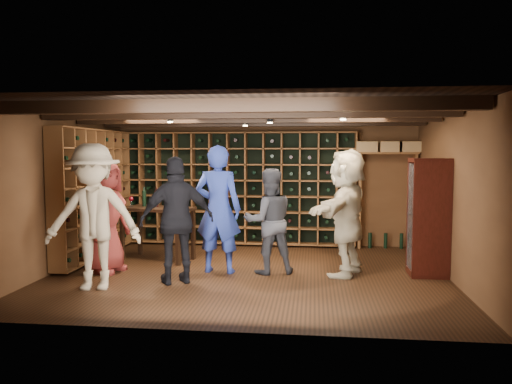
# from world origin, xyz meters

# --- Properties ---
(ground) EXTENTS (6.00, 6.00, 0.00)m
(ground) POSITION_xyz_m (0.00, 0.00, 0.00)
(ground) COLOR black
(ground) RESTS_ON ground
(room_shell) EXTENTS (6.00, 6.00, 6.00)m
(room_shell) POSITION_xyz_m (0.00, 0.05, 2.42)
(room_shell) COLOR brown
(room_shell) RESTS_ON ground
(wine_rack_back) EXTENTS (4.65, 0.30, 2.20)m
(wine_rack_back) POSITION_xyz_m (-0.52, 2.33, 1.15)
(wine_rack_back) COLOR brown
(wine_rack_back) RESTS_ON ground
(wine_rack_left) EXTENTS (0.30, 2.65, 2.20)m
(wine_rack_left) POSITION_xyz_m (-2.83, 0.82, 1.15)
(wine_rack_left) COLOR brown
(wine_rack_left) RESTS_ON ground
(crate_shelf) EXTENTS (1.20, 0.32, 2.07)m
(crate_shelf) POSITION_xyz_m (2.41, 2.32, 1.57)
(crate_shelf) COLOR brown
(crate_shelf) RESTS_ON ground
(display_cabinet) EXTENTS (0.55, 0.50, 1.75)m
(display_cabinet) POSITION_xyz_m (2.71, 0.20, 0.86)
(display_cabinet) COLOR black
(display_cabinet) RESTS_ON ground
(man_blue_shirt) EXTENTS (0.76, 0.54, 1.98)m
(man_blue_shirt) POSITION_xyz_m (-0.47, 0.04, 0.99)
(man_blue_shirt) COLOR navy
(man_blue_shirt) RESTS_ON ground
(man_grey_suit) EXTENTS (0.94, 0.83, 1.62)m
(man_grey_suit) POSITION_xyz_m (0.32, 0.08, 0.81)
(man_grey_suit) COLOR black
(man_grey_suit) RESTS_ON ground
(guest_red_floral) EXTENTS (0.74, 0.95, 1.73)m
(guest_red_floral) POSITION_xyz_m (-2.20, -0.13, 0.86)
(guest_red_floral) COLOR maroon
(guest_red_floral) RESTS_ON ground
(guest_woman_black) EXTENTS (1.14, 0.89, 1.81)m
(guest_woman_black) POSITION_xyz_m (-0.92, -0.66, 0.91)
(guest_woman_black) COLOR black
(guest_woman_black) RESTS_ON ground
(guest_khaki) EXTENTS (1.39, 0.95, 1.99)m
(guest_khaki) POSITION_xyz_m (-1.98, -1.08, 0.99)
(guest_khaki) COLOR gray
(guest_khaki) RESTS_ON ground
(guest_beige) EXTENTS (1.19, 1.86, 1.92)m
(guest_beige) POSITION_xyz_m (1.50, 0.13, 0.96)
(guest_beige) COLOR tan
(guest_beige) RESTS_ON ground
(tasting_table) EXTENTS (1.34, 0.92, 1.20)m
(tasting_table) POSITION_xyz_m (-1.69, 0.82, 0.81)
(tasting_table) COLOR black
(tasting_table) RESTS_ON ground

